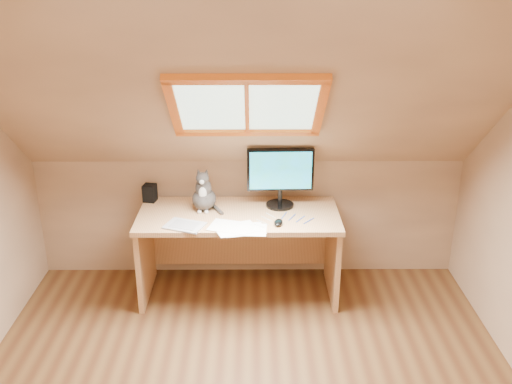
{
  "coord_description": "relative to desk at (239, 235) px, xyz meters",
  "views": [
    {
      "loc": [
        0.04,
        -2.62,
        2.49
      ],
      "look_at": [
        0.06,
        1.0,
        1.03
      ],
      "focal_mm": 40.0,
      "sensor_mm": 36.0,
      "label": 1
    }
  ],
  "objects": [
    {
      "name": "room_shell",
      "position": [
        0.07,
        -1.54,
        0.94
      ],
      "size": [
        3.52,
        3.52,
        2.41
      ],
      "color": "tan",
      "rests_on": "ground"
    },
    {
      "name": "desk",
      "position": [
        0.0,
        0.0,
        0.0
      ],
      "size": [
        1.54,
        0.68,
        0.7
      ],
      "color": "tan",
      "rests_on": "ground"
    },
    {
      "name": "monitor",
      "position": [
        0.32,
        0.07,
        0.49
      ],
      "size": [
        0.52,
        0.22,
        0.48
      ],
      "color": "black",
      "rests_on": "desk"
    },
    {
      "name": "cat",
      "position": [
        -0.27,
        0.02,
        0.34
      ],
      "size": [
        0.2,
        0.24,
        0.35
      ],
      "color": "#433E3B",
      "rests_on": "desk"
    },
    {
      "name": "desk_speaker",
      "position": [
        -0.72,
        0.18,
        0.29
      ],
      "size": [
        0.11,
        0.11,
        0.14
      ],
      "primitive_type": "cube",
      "rotation": [
        0.0,
        0.0,
        -0.19
      ],
      "color": "black",
      "rests_on": "desk"
    },
    {
      "name": "graphics_tablet",
      "position": [
        -0.39,
        -0.3,
        0.22
      ],
      "size": [
        0.33,
        0.28,
        0.01
      ],
      "primitive_type": "cube",
      "rotation": [
        0.0,
        0.0,
        -0.36
      ],
      "color": "#B2B2B7",
      "rests_on": "desk"
    },
    {
      "name": "mouse",
      "position": [
        0.3,
        -0.27,
        0.24
      ],
      "size": [
        0.08,
        0.12,
        0.04
      ],
      "primitive_type": "ellipsoid",
      "rotation": [
        0.0,
        0.0,
        -0.2
      ],
      "color": "black",
      "rests_on": "desk"
    },
    {
      "name": "papers",
      "position": [
        -0.02,
        -0.33,
        0.22
      ],
      "size": [
        0.35,
        0.3,
        0.01
      ],
      "color": "white",
      "rests_on": "desk"
    },
    {
      "name": "cables",
      "position": [
        0.34,
        -0.19,
        0.22
      ],
      "size": [
        0.51,
        0.26,
        0.01
      ],
      "color": "silver",
      "rests_on": "desk"
    }
  ]
}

